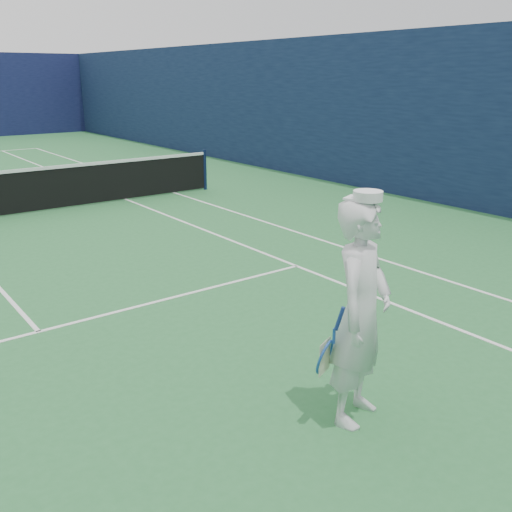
{
  "coord_description": "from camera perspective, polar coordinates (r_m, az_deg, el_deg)",
  "views": [
    {
      "loc": [
        -1.68,
        -13.0,
        2.97
      ],
      "look_at": [
        1.76,
        -8.43,
        1.15
      ],
      "focal_mm": 40.0,
      "sensor_mm": 36.0,
      "label": 1
    }
  ],
  "objects": [
    {
      "name": "tennis_player",
      "position": [
        5.0,
        10.43,
        -5.61
      ],
      "size": [
        0.92,
        0.73,
        2.08
      ],
      "rotation": [
        0.0,
        0.0,
        0.39
      ],
      "color": "white",
      "rests_on": "ground"
    }
  ]
}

